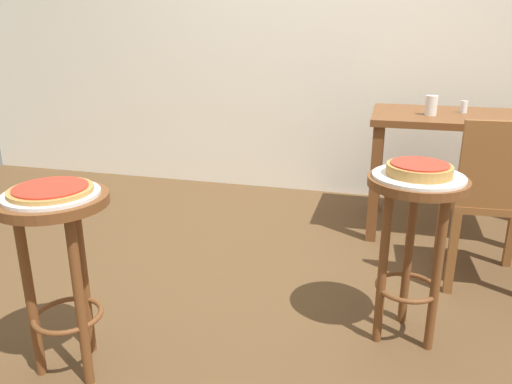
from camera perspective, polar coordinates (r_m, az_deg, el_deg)
ground_plane at (r=2.52m, az=2.49°, el=-11.06°), size 6.00×6.00×0.00m
stool_foreground at (r=1.89m, az=-21.58°, el=-5.68°), size 0.38×0.38×0.70m
serving_plate_foreground at (r=1.83m, az=-22.28°, el=-0.23°), size 0.32×0.32×0.01m
pizza_foreground at (r=1.82m, az=-22.34°, el=0.25°), size 0.28×0.28×0.02m
stool_middle at (r=2.05m, az=17.51°, el=-3.40°), size 0.38×0.38×0.70m
serving_plate_middle at (r=1.99m, az=18.03°, el=1.69°), size 0.35×0.35×0.01m
pizza_middle at (r=1.98m, az=18.11°, el=2.48°), size 0.24×0.24×0.05m
dining_table at (r=3.25m, az=22.42°, el=6.08°), size 1.06×0.65×0.74m
cup_near_edge at (r=3.12m, az=19.33°, el=9.28°), size 0.07×0.07×0.11m
condiment_shaker at (r=3.28m, az=22.60°, el=8.95°), size 0.04×0.04×0.07m
wooden_chair at (r=2.64m, az=25.52°, el=-0.50°), size 0.43×0.43×0.85m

